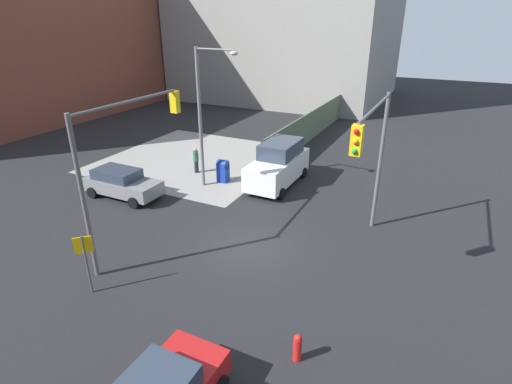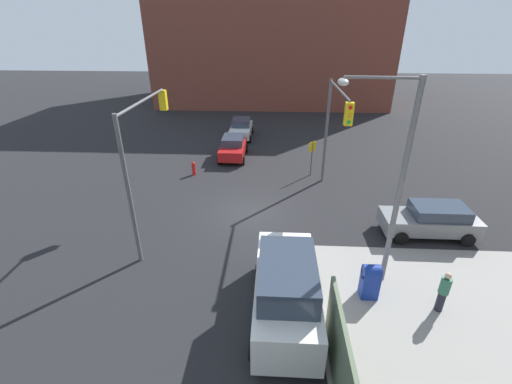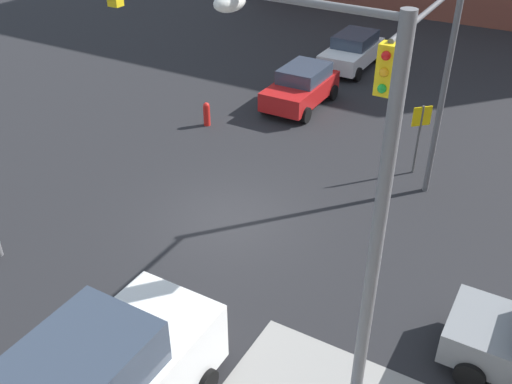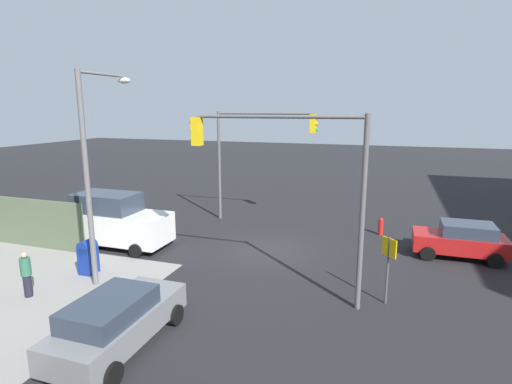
{
  "view_description": "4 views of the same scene",
  "coord_description": "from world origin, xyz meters",
  "px_view_note": "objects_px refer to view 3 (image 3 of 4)",
  "views": [
    {
      "loc": [
        -13.58,
        -7.07,
        9.47
      ],
      "look_at": [
        1.79,
        0.54,
        1.9
      ],
      "focal_mm": 28.0,
      "sensor_mm": 36.0,
      "label": 1
    },
    {
      "loc": [
        16.45,
        1.27,
        9.43
      ],
      "look_at": [
        1.12,
        0.42,
        1.82
      ],
      "focal_mm": 24.0,
      "sensor_mm": 36.0,
      "label": 2
    },
    {
      "loc": [
        11.52,
        7.5,
        9.62
      ],
      "look_at": [
        1.44,
        1.7,
        2.29
      ],
      "focal_mm": 40.0,
      "sensor_mm": 36.0,
      "label": 3
    },
    {
      "loc": [
        -5.23,
        17.4,
        6.63
      ],
      "look_at": [
        0.74,
        -0.27,
        2.74
      ],
      "focal_mm": 28.0,
      "sensor_mm": 36.0,
      "label": 4
    }
  ],
  "objects_px": {
    "coupe_red": "(301,86)",
    "traffic_signal_se_corner": "(31,63)",
    "coupe_white": "(352,51)",
    "street_lamp_corner": "(351,240)",
    "traffic_signal_nw_corner": "(428,73)",
    "fire_hydrant": "(207,114)"
  },
  "relations": [
    {
      "from": "street_lamp_corner",
      "to": "coupe_white",
      "type": "relative_size",
      "value": 1.92
    },
    {
      "from": "traffic_signal_se_corner",
      "to": "street_lamp_corner",
      "type": "relative_size",
      "value": 0.81
    },
    {
      "from": "street_lamp_corner",
      "to": "coupe_white",
      "type": "height_order",
      "value": "street_lamp_corner"
    },
    {
      "from": "coupe_red",
      "to": "traffic_signal_se_corner",
      "type": "bearing_deg",
      "value": -13.74
    },
    {
      "from": "traffic_signal_se_corner",
      "to": "coupe_white",
      "type": "bearing_deg",
      "value": 170.29
    },
    {
      "from": "fire_hydrant",
      "to": "coupe_red",
      "type": "xyz_separation_m",
      "value": [
        -3.51,
        2.32,
        0.36
      ]
    },
    {
      "from": "coupe_red",
      "to": "coupe_white",
      "type": "bearing_deg",
      "value": 178.69
    },
    {
      "from": "traffic_signal_se_corner",
      "to": "fire_hydrant",
      "type": "height_order",
      "value": "traffic_signal_se_corner"
    },
    {
      "from": "coupe_white",
      "to": "street_lamp_corner",
      "type": "bearing_deg",
      "value": 20.75
    },
    {
      "from": "traffic_signal_se_corner",
      "to": "coupe_white",
      "type": "distance_m",
      "value": 16.67
    },
    {
      "from": "traffic_signal_nw_corner",
      "to": "street_lamp_corner",
      "type": "height_order",
      "value": "street_lamp_corner"
    },
    {
      "from": "street_lamp_corner",
      "to": "coupe_white",
      "type": "distance_m",
      "value": 20.67
    },
    {
      "from": "traffic_signal_se_corner",
      "to": "coupe_red",
      "type": "height_order",
      "value": "traffic_signal_se_corner"
    },
    {
      "from": "traffic_signal_nw_corner",
      "to": "coupe_white",
      "type": "height_order",
      "value": "traffic_signal_nw_corner"
    },
    {
      "from": "traffic_signal_se_corner",
      "to": "street_lamp_corner",
      "type": "distance_m",
      "value": 10.37
    },
    {
      "from": "street_lamp_corner",
      "to": "coupe_red",
      "type": "bearing_deg",
      "value": -151.9
    },
    {
      "from": "coupe_red",
      "to": "street_lamp_corner",
      "type": "bearing_deg",
      "value": 28.1
    },
    {
      "from": "traffic_signal_se_corner",
      "to": "street_lamp_corner",
      "type": "bearing_deg",
      "value": 73.24
    },
    {
      "from": "fire_hydrant",
      "to": "coupe_red",
      "type": "bearing_deg",
      "value": 146.58
    },
    {
      "from": "street_lamp_corner",
      "to": "fire_hydrant",
      "type": "height_order",
      "value": "street_lamp_corner"
    },
    {
      "from": "fire_hydrant",
      "to": "traffic_signal_se_corner",
      "type": "bearing_deg",
      "value": -2.39
    },
    {
      "from": "coupe_white",
      "to": "coupe_red",
      "type": "height_order",
      "value": "same"
    }
  ]
}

